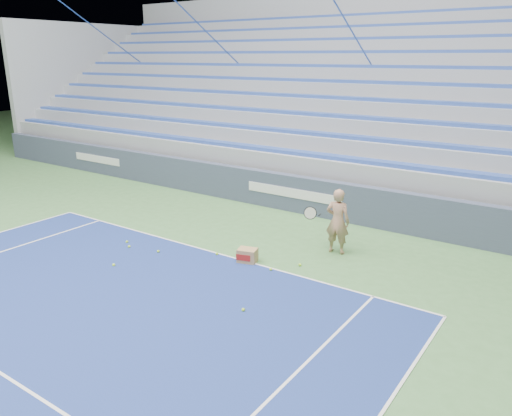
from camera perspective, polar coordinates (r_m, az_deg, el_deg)
The scene contains 12 objects.
sponsor_barrier at distance 15.01m, azimuth 4.56°, elevation 1.64°, with size 30.00×0.32×1.10m.
bleachers at distance 19.76m, azimuth 13.23°, elevation 10.30°, with size 31.00×9.15×7.30m.
tennis_player at distance 11.87m, azimuth 9.28°, elevation -1.50°, with size 0.91×0.83×1.58m.
ball_box at distance 11.40m, azimuth -0.99°, elevation -5.45°, with size 0.50×0.43×0.32m.
tennis_ball_0 at distance 11.27m, azimuth 5.04°, elevation -6.48°, with size 0.07×0.07×0.07m, color #B7F131.
tennis_ball_1 at distance 11.86m, azimuth -4.48°, elevation -5.25°, with size 0.07×0.07×0.07m, color #B7F131.
tennis_ball_2 at distance 12.19m, azimuth -11.11°, elevation -4.89°, with size 0.07×0.07×0.07m, color #B7F131.
tennis_ball_3 at distance 12.65m, azimuth -14.30°, elevation -4.30°, with size 0.07×0.07×0.07m, color #B7F131.
tennis_ball_4 at distance 11.67m, azimuth -15.95°, elevation -6.28°, with size 0.07×0.07×0.07m, color #B7F131.
tennis_ball_5 at distance 9.37m, azimuth -1.46°, elevation -11.56°, with size 0.07×0.07×0.07m, color #B7F131.
tennis_ball_6 at distance 11.00m, azimuth 1.70°, elevation -7.03°, with size 0.07×0.07×0.07m, color #B7F131.
tennis_ball_7 at distance 12.98m, azimuth -14.53°, elevation -3.76°, with size 0.07×0.07×0.07m, color #B7F131.
Camera 1 is at (7.25, 3.35, 4.52)m, focal length 35.00 mm.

